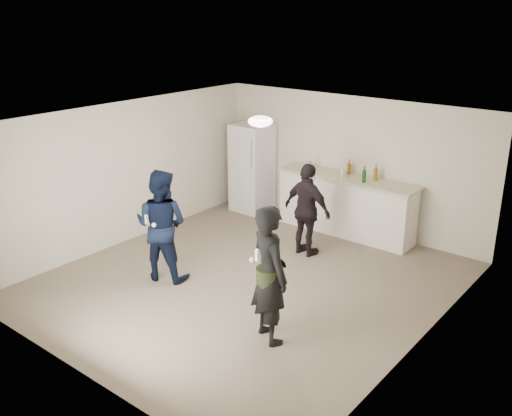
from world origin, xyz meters
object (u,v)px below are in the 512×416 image
Objects in this scene: counter at (346,206)px; shaker at (310,165)px; woman at (270,274)px; man at (161,225)px; spectator at (307,210)px; fridge at (252,168)px.

shaker is (-0.80, -0.04, 0.65)m from counter.
shaker is at bearing -177.41° from counter.
man is at bearing 16.16° from woman.
woman is at bearing -73.96° from counter.
counter is at bearing -84.43° from spectator.
woman is 2.70m from spectator.
man is at bearing -110.70° from counter.
fridge is at bearing -178.57° from shaker.
spectator is at bearing -90.92° from counter.
woman is (1.87, -3.69, -0.27)m from shaker.
shaker is 0.11× the size of spectator.
man is 2.37m from woman.
woman reaches higher than man.
shaker is 1.49m from spectator.
spectator reaches higher than shaker.
shaker is 3.38m from man.
shaker is at bearing -117.41° from man.
fridge reaches higher than counter.
counter is 1.03m from shaker.
spectator is (-0.02, -1.25, 0.27)m from counter.
counter is 15.29× the size of shaker.
counter is 3.89m from woman.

